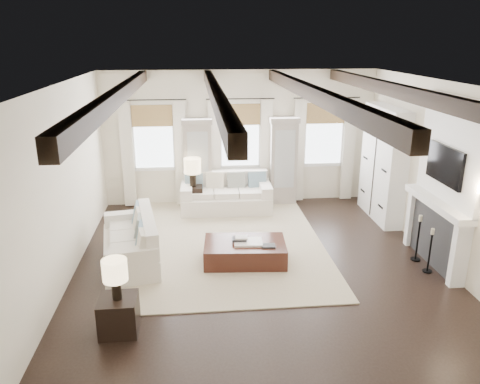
{
  "coord_description": "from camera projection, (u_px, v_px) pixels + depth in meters",
  "views": [
    {
      "loc": [
        -1.09,
        -7.28,
        3.9
      ],
      "look_at": [
        -0.27,
        0.98,
        1.15
      ],
      "focal_mm": 35.0,
      "sensor_mm": 36.0,
      "label": 1
    }
  ],
  "objects": [
    {
      "name": "lamp_front",
      "position": [
        115.0,
        272.0,
        6.25
      ],
      "size": [
        0.34,
        0.34,
        0.58
      ],
      "color": "black",
      "rests_on": "side_table_front"
    },
    {
      "name": "book_lower",
      "position": [
        239.0,
        239.0,
        8.43
      ],
      "size": [
        0.27,
        0.22,
        0.04
      ],
      "primitive_type": "cube",
      "rotation": [
        0.0,
        0.0,
        -0.08
      ],
      "color": "#262628",
      "rests_on": "tray"
    },
    {
      "name": "side_table_back",
      "position": [
        194.0,
        199.0,
        10.86
      ],
      "size": [
        0.43,
        0.43,
        0.64
      ],
      "primitive_type": "cube",
      "color": "black",
      "rests_on": "ground"
    },
    {
      "name": "sofa_back",
      "position": [
        226.0,
        196.0,
        11.0
      ],
      "size": [
        2.11,
        1.0,
        0.89
      ],
      "color": "white",
      "rests_on": "ground"
    },
    {
      "name": "candlestick_far",
      "position": [
        418.0,
        242.0,
        8.51
      ],
      "size": [
        0.18,
        0.18,
        0.88
      ],
      "color": "black",
      "rests_on": "ground"
    },
    {
      "name": "ottoman",
      "position": [
        245.0,
        252.0,
        8.49
      ],
      "size": [
        1.53,
        1.02,
        0.38
      ],
      "primitive_type": "cube",
      "rotation": [
        0.0,
        0.0,
        -0.08
      ],
      "color": "black",
      "rests_on": "ground"
    },
    {
      "name": "sofa_left",
      "position": [
        133.0,
        243.0,
        8.5
      ],
      "size": [
        1.23,
        2.13,
        0.86
      ],
      "color": "white",
      "rests_on": "ground"
    },
    {
      "name": "lamp_back",
      "position": [
        192.0,
        168.0,
        10.62
      ],
      "size": [
        0.38,
        0.38,
        0.66
      ],
      "color": "black",
      "rests_on": "side_table_back"
    },
    {
      "name": "room_shell",
      "position": [
        296.0,
        153.0,
        8.53
      ],
      "size": [
        6.54,
        7.54,
        3.22
      ],
      "color": "white",
      "rests_on": "ground"
    },
    {
      "name": "book_upper",
      "position": [
        241.0,
        238.0,
        8.4
      ],
      "size": [
        0.23,
        0.19,
        0.03
      ],
      "primitive_type": "cube",
      "rotation": [
        0.0,
        0.0,
        -0.08
      ],
      "color": "beige",
      "rests_on": "book_lower"
    },
    {
      "name": "ground",
      "position": [
        261.0,
        271.0,
        8.21
      ],
      "size": [
        7.5,
        7.5,
        0.0
      ],
      "primitive_type": "plane",
      "color": "black",
      "rests_on": "ground"
    },
    {
      "name": "tray",
      "position": [
        248.0,
        242.0,
        8.4
      ],
      "size": [
        0.53,
        0.42,
        0.04
      ],
      "primitive_type": "cube",
      "rotation": [
        0.0,
        0.0,
        -0.08
      ],
      "color": "white",
      "rests_on": "ottoman"
    },
    {
      "name": "candlestick_near",
      "position": [
        429.0,
        254.0,
        8.08
      ],
      "size": [
        0.16,
        0.16,
        0.81
      ],
      "color": "black",
      "rests_on": "ground"
    },
    {
      "name": "book_loose",
      "position": [
        268.0,
        246.0,
        8.26
      ],
      "size": [
        0.25,
        0.2,
        0.03
      ],
      "primitive_type": "cube",
      "rotation": [
        0.0,
        0.0,
        -0.08
      ],
      "color": "#262628",
      "rests_on": "ottoman"
    },
    {
      "name": "side_table_front",
      "position": [
        119.0,
        315.0,
        6.45
      ],
      "size": [
        0.52,
        0.52,
        0.52
      ],
      "primitive_type": "cube",
      "color": "black",
      "rests_on": "ground"
    },
    {
      "name": "area_rug",
      "position": [
        224.0,
        242.0,
        9.36
      ],
      "size": [
        3.87,
        5.0,
        0.02
      ],
      "primitive_type": "cube",
      "color": "#BDAE91",
      "rests_on": "ground"
    }
  ]
}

